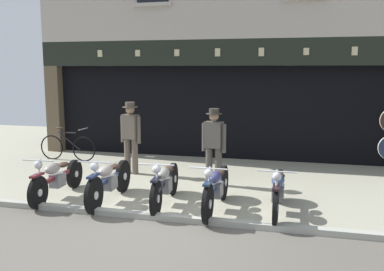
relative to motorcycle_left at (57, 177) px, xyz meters
The scene contains 11 objects.
ground 2.97m from the motorcycle_left, 36.41° to the right, with size 22.64×22.00×0.18m.
shop_facade 6.80m from the motorcycle_left, 69.23° to the left, with size 10.94×4.42×6.78m.
motorcycle_left is the anchor object (origin of this frame).
motorcycle_center_left 1.12m from the motorcycle_left, ahead, with size 0.62×2.05×0.93m.
motorcycle_center 2.19m from the motorcycle_left, ahead, with size 0.62×2.00×0.91m.
motorcycle_center_right 3.17m from the motorcycle_left, ahead, with size 0.62×2.05×0.93m.
motorcycle_right 4.25m from the motorcycle_left, ahead, with size 0.62×1.98×0.91m.
salesman_left 2.38m from the motorcycle_left, 73.97° to the left, with size 0.55×0.37×1.73m.
shopkeeper_center 3.30m from the motorcycle_left, 31.61° to the left, with size 0.55×0.35×1.68m.
advert_board_near 4.89m from the motorcycle_left, 78.56° to the left, with size 0.79×0.03×1.11m.
leaning_bicycle 3.64m from the motorcycle_left, 117.46° to the left, with size 1.70×0.50×0.94m.
Camera 1 is at (2.22, -6.44, 2.50)m, focal length 39.95 mm.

